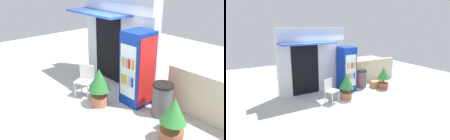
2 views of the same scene
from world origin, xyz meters
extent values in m
plane|color=beige|center=(0.00, 0.00, 0.00)|extent=(16.00, 16.00, 0.00)
cube|color=silver|center=(-0.65, 1.64, 1.39)|extent=(2.93, 0.29, 2.77)
cube|color=white|center=(-0.65, 1.45, 2.50)|extent=(2.93, 0.08, 0.54)
cube|color=blue|center=(-1.00, 1.09, 2.19)|extent=(2.15, 0.81, 0.06)
cube|color=black|center=(-1.00, 1.48, 1.07)|extent=(1.15, 0.03, 2.14)
cube|color=#0C2D9E|center=(0.74, 1.03, 0.98)|extent=(0.65, 0.68, 1.96)
cube|color=silver|center=(0.74, 0.68, 0.98)|extent=(0.52, 0.02, 1.38)
cube|color=red|center=(1.07, 1.03, 0.98)|extent=(0.02, 0.61, 1.77)
cylinder|color=orange|center=(0.56, 0.66, 0.75)|extent=(0.06, 0.06, 0.24)
cylinder|color=orange|center=(0.67, 0.66, 0.75)|extent=(0.06, 0.06, 0.24)
cylinder|color=#B2B2B7|center=(0.80, 0.66, 0.75)|extent=(0.06, 0.06, 0.24)
cylinder|color=#1938A5|center=(0.91, 0.66, 0.75)|extent=(0.06, 0.06, 0.24)
cylinder|color=orange|center=(0.57, 0.66, 1.21)|extent=(0.06, 0.06, 0.24)
cylinder|color=#B2B2B7|center=(0.68, 0.66, 1.21)|extent=(0.06, 0.06, 0.24)
cylinder|color=red|center=(0.79, 0.66, 1.21)|extent=(0.06, 0.06, 0.24)
cylinder|color=orange|center=(0.91, 0.66, 1.21)|extent=(0.06, 0.06, 0.24)
cylinder|color=silver|center=(-0.55, -0.08, 0.22)|extent=(0.04, 0.04, 0.44)
cylinder|color=silver|center=(-0.19, 0.09, 0.22)|extent=(0.04, 0.04, 0.44)
cylinder|color=silver|center=(-0.70, 0.23, 0.22)|extent=(0.04, 0.04, 0.44)
cylinder|color=silver|center=(-0.34, 0.40, 0.22)|extent=(0.04, 0.04, 0.44)
cube|color=silver|center=(-0.45, 0.16, 0.46)|extent=(0.58, 0.56, 0.04)
cube|color=silver|center=(-0.53, 0.32, 0.69)|extent=(0.43, 0.23, 0.42)
cylinder|color=#BC6B4C|center=(0.22, 0.17, 0.13)|extent=(0.42, 0.42, 0.27)
cylinder|color=brown|center=(0.22, 0.17, 0.36)|extent=(0.05, 0.05, 0.18)
cone|color=#2D7533|center=(0.22, 0.17, 0.74)|extent=(0.58, 0.58, 0.59)
cylinder|color=#995138|center=(2.34, 0.39, 0.14)|extent=(0.48, 0.48, 0.28)
cylinder|color=brown|center=(2.34, 0.39, 0.38)|extent=(0.05, 0.05, 0.20)
cone|color=#388C3D|center=(2.34, 0.39, 0.75)|extent=(0.53, 0.53, 0.53)
cylinder|color=#595960|center=(1.57, 1.04, 0.39)|extent=(0.48, 0.48, 0.77)
cylinder|color=black|center=(1.57, 1.04, 0.80)|extent=(0.51, 0.51, 0.06)
cube|color=beige|center=(2.72, 1.65, 0.56)|extent=(2.76, 0.21, 1.12)
cube|color=tan|center=(2.14, 0.69, 0.15)|extent=(0.43, 0.34, 0.30)
camera|label=1|loc=(4.53, -3.12, 3.22)|focal=37.51mm
camera|label=2|loc=(-3.42, -5.60, 2.89)|focal=29.15mm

